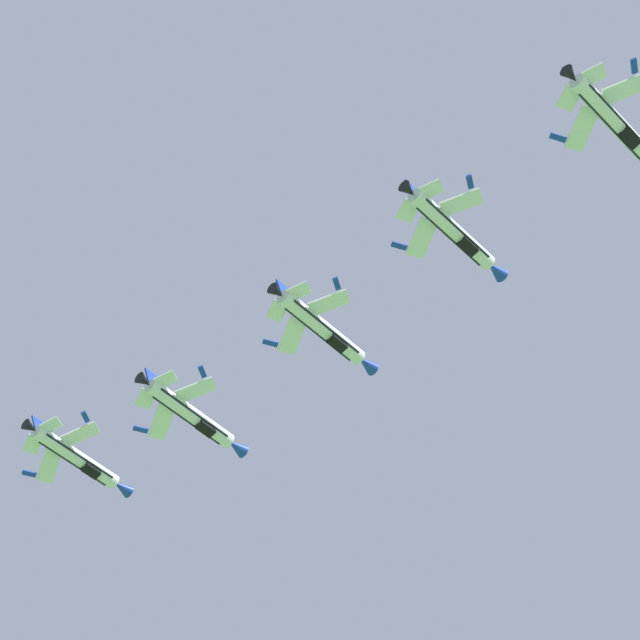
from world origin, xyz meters
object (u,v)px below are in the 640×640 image
(fighter_jet_lead, at_px, (78,458))
(fighter_jet_left_outer, at_px, (453,231))
(fighter_jet_left_wing, at_px, (192,415))
(fighter_jet_right_wing, at_px, (323,329))
(fighter_jet_right_outer, at_px, (614,122))

(fighter_jet_lead, height_order, fighter_jet_left_outer, fighter_jet_left_outer)
(fighter_jet_left_wing, height_order, fighter_jet_left_outer, fighter_jet_left_outer)
(fighter_jet_right_wing, distance_m, fighter_jet_right_outer, 36.91)
(fighter_jet_left_wing, distance_m, fighter_jet_left_outer, 35.18)
(fighter_jet_left_outer, relative_size, fighter_jet_right_outer, 1.00)
(fighter_jet_lead, distance_m, fighter_jet_right_outer, 72.05)
(fighter_jet_right_wing, height_order, fighter_jet_left_outer, fighter_jet_left_outer)
(fighter_jet_left_wing, xyz_separation_m, fighter_jet_right_wing, (15.30, -8.68, 2.45))
(fighter_jet_lead, distance_m, fighter_jet_left_outer, 52.56)
(fighter_jet_lead, bearing_deg, fighter_jet_left_outer, 2.29)
(fighter_jet_lead, height_order, fighter_jet_left_wing, fighter_jet_lead)
(fighter_jet_lead, bearing_deg, fighter_jet_right_wing, 3.58)
(fighter_jet_right_wing, relative_size, fighter_jet_right_outer, 1.00)
(fighter_jet_lead, relative_size, fighter_jet_left_wing, 1.00)
(fighter_jet_lead, xyz_separation_m, fighter_jet_left_outer, (44.70, -27.60, 1.40))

